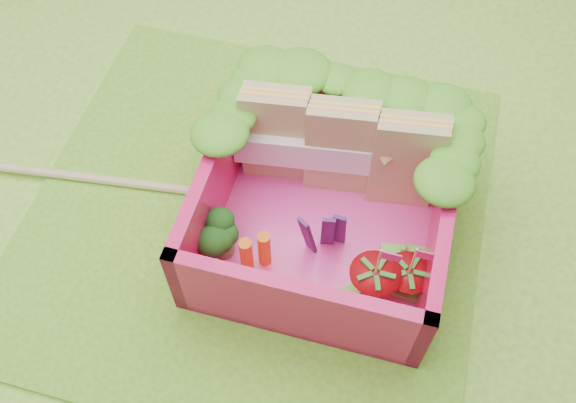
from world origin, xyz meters
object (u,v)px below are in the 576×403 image
(sandwich_stack, at_px, (341,148))
(strawberry_left, at_px, (373,284))
(broccoli, at_px, (222,234))
(strawberry_right, at_px, (406,282))
(bento_box, at_px, (325,207))
(chopsticks, at_px, (99,179))

(sandwich_stack, relative_size, strawberry_left, 2.36)
(sandwich_stack, bearing_deg, broccoli, -128.62)
(broccoli, bearing_deg, sandwich_stack, 51.38)
(strawberry_left, distance_m, strawberry_right, 0.17)
(bento_box, xyz_separation_m, sandwich_stack, (0.00, 0.35, 0.09))
(bento_box, height_order, strawberry_left, strawberry_left)
(bento_box, xyz_separation_m, strawberry_left, (0.34, -0.34, -0.09))
(broccoli, distance_m, chopsticks, 0.96)
(sandwich_stack, bearing_deg, strawberry_right, -51.47)
(chopsticks, bearing_deg, bento_box, -0.03)
(strawberry_left, distance_m, chopsticks, 1.76)
(broccoli, bearing_deg, chopsticks, 162.42)
(strawberry_left, xyz_separation_m, strawberry_right, (0.16, 0.06, -0.01))
(broccoli, bearing_deg, strawberry_left, -3.93)
(broccoli, bearing_deg, strawberry_right, 0.24)
(bento_box, xyz_separation_m, strawberry_right, (0.50, -0.28, -0.10))
(strawberry_right, xyz_separation_m, chopsticks, (-1.88, 0.28, -0.15))
(sandwich_stack, relative_size, broccoli, 3.68)
(bento_box, xyz_separation_m, chopsticks, (-1.38, 0.00, -0.25))
(sandwich_stack, xyz_separation_m, broccoli, (-0.50, -0.63, -0.13))
(bento_box, distance_m, chopsticks, 1.41)
(strawberry_right, distance_m, chopsticks, 1.91)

